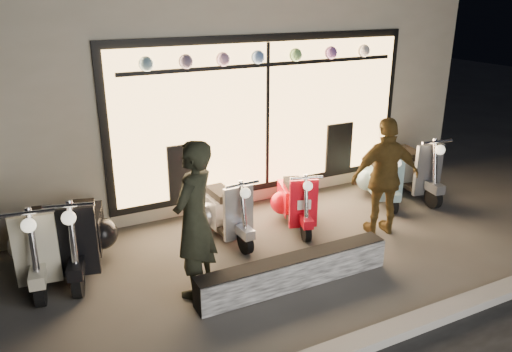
{
  "coord_description": "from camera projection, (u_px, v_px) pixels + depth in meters",
  "views": [
    {
      "loc": [
        -3.06,
        -5.32,
        3.48
      ],
      "look_at": [
        -0.08,
        0.6,
        1.05
      ],
      "focal_mm": 35.0,
      "sensor_mm": 36.0,
      "label": 1
    }
  ],
  "objects": [
    {
      "name": "man",
      "position": [
        194.0,
        220.0,
        5.88
      ],
      "size": [
        0.84,
        0.82,
        1.94
      ],
      "primitive_type": "imported",
      "rotation": [
        0.0,
        0.0,
        3.86
      ],
      "color": "black",
      "rests_on": "ground"
    },
    {
      "name": "woman",
      "position": [
        385.0,
        177.0,
        7.43
      ],
      "size": [
        1.14,
        0.69,
        1.81
      ],
      "primitive_type": "imported",
      "rotation": [
        0.0,
        0.0,
        2.89
      ],
      "color": "brown",
      "rests_on": "ground"
    },
    {
      "name": "scooter_red",
      "position": [
        295.0,
        199.0,
        7.97
      ],
      "size": [
        0.69,
        1.34,
        0.96
      ],
      "rotation": [
        0.0,
        0.0,
        -0.3
      ],
      "color": "black",
      "rests_on": "ground"
    },
    {
      "name": "shop_building",
      "position": [
        165.0,
        64.0,
        10.41
      ],
      "size": [
        10.2,
        6.23,
        4.2
      ],
      "color": "beige",
      "rests_on": "ground"
    },
    {
      "name": "graffiti_barrier",
      "position": [
        294.0,
        271.0,
        6.27
      ],
      "size": [
        2.61,
        0.28,
        0.4
      ],
      "primitive_type": "cube",
      "color": "black",
      "rests_on": "ground"
    },
    {
      "name": "scooter_cream",
      "position": [
        41.0,
        240.0,
        6.51
      ],
      "size": [
        0.64,
        1.59,
        1.13
      ],
      "rotation": [
        0.0,
        0.0,
        -0.14
      ],
      "color": "black",
      "rests_on": "ground"
    },
    {
      "name": "kerb",
      "position": [
        373.0,
        339.0,
        5.25
      ],
      "size": [
        40.0,
        0.25,
        0.12
      ],
      "primitive_type": "cube",
      "color": "slate",
      "rests_on": "ground"
    },
    {
      "name": "scooter_silver",
      "position": [
        223.0,
        209.0,
        7.57
      ],
      "size": [
        0.48,
        1.4,
        1.0
      ],
      "rotation": [
        0.0,
        0.0,
        0.05
      ],
      "color": "black",
      "rests_on": "ground"
    },
    {
      "name": "ground",
      "position": [
        280.0,
        259.0,
        6.95
      ],
      "size": [
        40.0,
        40.0,
        0.0
      ],
      "primitive_type": "plane",
      "color": "#383533",
      "rests_on": "ground"
    },
    {
      "name": "scooter_black",
      "position": [
        83.0,
        233.0,
        6.7
      ],
      "size": [
        0.77,
        1.6,
        1.14
      ],
      "rotation": [
        0.0,
        0.0,
        -0.25
      ],
      "color": "black",
      "rests_on": "ground"
    },
    {
      "name": "scooter_grey",
      "position": [
        408.0,
        168.0,
        9.2
      ],
      "size": [
        0.67,
        1.59,
        1.13
      ],
      "rotation": [
        0.0,
        0.0,
        -0.16
      ],
      "color": "black",
      "rests_on": "ground"
    },
    {
      "name": "scooter_blue",
      "position": [
        380.0,
        177.0,
        8.92
      ],
      "size": [
        0.75,
        1.34,
        0.97
      ],
      "rotation": [
        0.0,
        0.0,
        -0.37
      ],
      "color": "black",
      "rests_on": "ground"
    }
  ]
}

